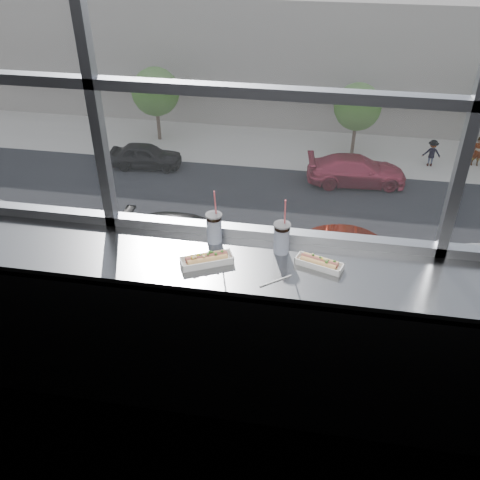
% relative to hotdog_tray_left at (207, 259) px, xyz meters
% --- Properties ---
extents(wall_back_lower, '(6.00, 0.00, 6.00)m').
position_rel_hotdog_tray_left_xyz_m(wall_back_lower, '(0.31, 0.32, -0.58)').
color(wall_back_lower, black).
rests_on(wall_back_lower, ground).
extents(window_glass, '(6.00, 0.00, 6.00)m').
position_rel_hotdog_tray_left_xyz_m(window_glass, '(0.31, 0.34, 1.17)').
color(window_glass, silver).
rests_on(window_glass, ground).
extents(window_mullions, '(6.00, 0.08, 2.40)m').
position_rel_hotdog_tray_left_xyz_m(window_mullions, '(0.31, 0.32, 1.17)').
color(window_mullions, gray).
rests_on(window_mullions, ground).
extents(counter, '(6.00, 0.55, 0.06)m').
position_rel_hotdog_tray_left_xyz_m(counter, '(0.31, 0.05, -0.06)').
color(counter, gray).
rests_on(counter, ground).
extents(counter_fascia, '(6.00, 0.04, 1.04)m').
position_rel_hotdog_tray_left_xyz_m(counter_fascia, '(0.31, -0.21, -0.58)').
color(counter_fascia, gray).
rests_on(counter_fascia, ground).
extents(hotdog_tray_left, '(0.31, 0.22, 0.07)m').
position_rel_hotdog_tray_left_xyz_m(hotdog_tray_left, '(0.00, 0.00, 0.00)').
color(hotdog_tray_left, white).
rests_on(hotdog_tray_left, counter).
extents(hotdog_tray_right, '(0.28, 0.17, 0.07)m').
position_rel_hotdog_tray_left_xyz_m(hotdog_tray_right, '(0.63, 0.08, -0.00)').
color(hotdog_tray_right, white).
rests_on(hotdog_tray_right, counter).
extents(soda_cup_left, '(0.10, 0.10, 0.36)m').
position_rel_hotdog_tray_left_xyz_m(soda_cup_left, '(-0.00, 0.23, 0.08)').
color(soda_cup_left, white).
rests_on(soda_cup_left, counter).
extents(soda_cup_right, '(0.10, 0.10, 0.36)m').
position_rel_hotdog_tray_left_xyz_m(soda_cup_right, '(0.40, 0.19, 0.08)').
color(soda_cup_right, white).
rests_on(soda_cup_right, counter).
extents(loose_straw, '(0.16, 0.13, 0.01)m').
position_rel_hotdog_tray_left_xyz_m(loose_straw, '(0.40, -0.09, -0.03)').
color(loose_straw, white).
rests_on(loose_straw, counter).
extents(wrapper, '(0.10, 0.07, 0.02)m').
position_rel_hotdog_tray_left_xyz_m(wrapper, '(-0.01, -0.01, -0.02)').
color(wrapper, silver).
rests_on(wrapper, counter).
extents(plaza_ground, '(120.00, 120.00, 0.00)m').
position_rel_hotdog_tray_left_xyz_m(plaza_ground, '(0.31, 43.82, -12.13)').
color(plaza_ground, '#B1A99D').
rests_on(plaza_ground, ground).
extents(plaza_near, '(50.00, 14.00, 0.04)m').
position_rel_hotdog_tray_left_xyz_m(plaza_near, '(0.31, 7.32, -12.11)').
color(plaza_near, '#B1A99D').
rests_on(plaza_near, plaza_ground).
extents(street_asphalt, '(80.00, 10.00, 0.06)m').
position_rel_hotdog_tray_left_xyz_m(street_asphalt, '(0.31, 20.32, -12.10)').
color(street_asphalt, black).
rests_on(street_asphalt, plaza_ground).
extents(far_sidewalk, '(80.00, 6.00, 0.04)m').
position_rel_hotdog_tray_left_xyz_m(far_sidewalk, '(0.31, 28.32, -12.11)').
color(far_sidewalk, '#B1A99D').
rests_on(far_sidewalk, plaza_ground).
extents(far_building, '(50.00, 14.00, 8.00)m').
position_rel_hotdog_tray_left_xyz_m(far_building, '(0.31, 38.32, -8.13)').
color(far_building, gray).
rests_on(far_building, plaza_ground).
extents(car_far_a, '(2.74, 5.75, 1.86)m').
position_rel_hotdog_tray_left_xyz_m(car_far_a, '(-9.50, 24.32, -11.14)').
color(car_far_a, black).
rests_on(car_far_a, street_asphalt).
extents(car_far_b, '(3.28, 6.43, 2.06)m').
position_rel_hotdog_tray_left_xyz_m(car_far_b, '(2.39, 24.32, -11.04)').
color(car_far_b, '#B62A42').
rests_on(car_far_b, street_asphalt).
extents(car_near_b, '(3.00, 6.98, 2.31)m').
position_rel_hotdog_tray_left_xyz_m(car_near_b, '(-4.95, 16.32, -10.91)').
color(car_near_b, black).
rests_on(car_near_b, street_asphalt).
extents(car_near_c, '(3.02, 6.88, 2.27)m').
position_rel_hotdog_tray_left_xyz_m(car_near_c, '(2.24, 16.32, -10.94)').
color(car_near_c, '#600D01').
rests_on(car_near_c, street_asphalt).
extents(pedestrian_c, '(0.84, 0.63, 1.90)m').
position_rel_hotdog_tray_left_xyz_m(pedestrian_c, '(6.67, 27.31, -11.14)').
color(pedestrian_c, '#66605B').
rests_on(pedestrian_c, far_sidewalk).
extents(pedestrian_d, '(0.91, 0.68, 2.05)m').
position_rel_hotdog_tray_left_xyz_m(pedestrian_d, '(9.28, 27.81, -11.07)').
color(pedestrian_d, '#66605B').
rests_on(pedestrian_d, far_sidewalk).
extents(tree_left, '(2.94, 2.94, 4.60)m').
position_rel_hotdog_tray_left_xyz_m(tree_left, '(-9.93, 28.32, -9.01)').
color(tree_left, '#47382B').
rests_on(tree_left, far_sidewalk).
extents(tree_center, '(2.76, 2.76, 4.31)m').
position_rel_hotdog_tray_left_xyz_m(tree_center, '(2.23, 28.32, -9.21)').
color(tree_center, '#47382B').
rests_on(tree_center, far_sidewalk).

